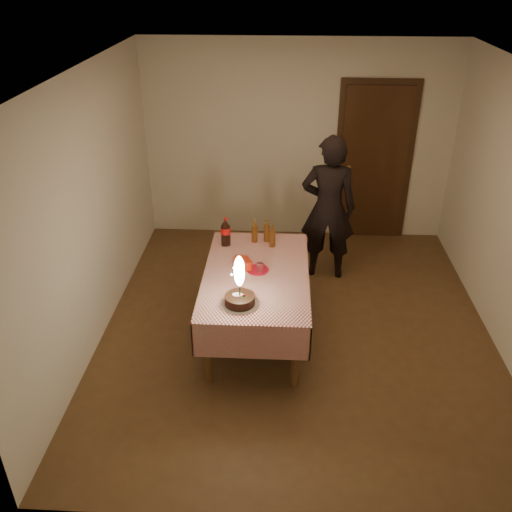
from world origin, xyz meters
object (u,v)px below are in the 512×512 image
(red_cup, at_px, (248,265))
(photographer, at_px, (328,208))
(cola_bottle, at_px, (226,232))
(clear_cup, at_px, (260,267))
(birthday_cake, at_px, (240,292))
(red_plate, at_px, (258,270))
(dining_table, at_px, (256,281))
(amber_bottle_right, at_px, (272,236))
(amber_bottle_mid, at_px, (267,231))
(amber_bottle_left, at_px, (255,232))

(red_cup, distance_m, photographer, 1.48)
(cola_bottle, bearing_deg, clear_cup, -53.89)
(birthday_cake, xyz_separation_m, red_plate, (0.13, 0.59, -0.12))
(dining_table, distance_m, clear_cup, 0.15)
(red_cup, relative_size, amber_bottle_right, 0.39)
(dining_table, xyz_separation_m, birthday_cake, (-0.12, -0.54, 0.22))
(red_cup, distance_m, amber_bottle_mid, 0.65)
(amber_bottle_mid, bearing_deg, clear_cup, -93.57)
(birthday_cake, relative_size, cola_bottle, 1.52)
(cola_bottle, height_order, amber_bottle_left, cola_bottle)
(birthday_cake, distance_m, amber_bottle_mid, 1.24)
(clear_cup, bearing_deg, amber_bottle_right, 78.76)
(amber_bottle_left, height_order, amber_bottle_right, same)
(birthday_cake, bearing_deg, cola_bottle, 102.03)
(clear_cup, distance_m, amber_bottle_mid, 0.65)
(clear_cup, bearing_deg, photographer, 59.26)
(birthday_cake, relative_size, red_cup, 4.82)
(clear_cup, bearing_deg, red_plate, 141.67)
(red_plate, relative_size, cola_bottle, 0.69)
(red_plate, distance_m, red_cup, 0.10)
(cola_bottle, bearing_deg, amber_bottle_mid, 14.38)
(photographer, bearing_deg, red_plate, -121.99)
(dining_table, bearing_deg, amber_bottle_right, 75.86)
(amber_bottle_left, height_order, photographer, photographer)
(red_plate, bearing_deg, birthday_cake, -102.21)
(dining_table, distance_m, amber_bottle_right, 0.61)
(amber_bottle_left, bearing_deg, birthday_cake, -93.08)
(red_cup, bearing_deg, clear_cup, -9.72)
(red_cup, height_order, cola_bottle, cola_bottle)
(red_plate, xyz_separation_m, amber_bottle_mid, (0.06, 0.63, 0.11))
(dining_table, xyz_separation_m, cola_bottle, (-0.35, 0.57, 0.25))
(amber_bottle_right, relative_size, photographer, 0.15)
(clear_cup, distance_m, photographer, 1.43)
(red_plate, height_order, photographer, photographer)
(cola_bottle, bearing_deg, red_cup, -62.17)
(birthday_cake, bearing_deg, amber_bottle_left, 86.92)
(cola_bottle, height_order, photographer, photographer)
(red_plate, height_order, clear_cup, clear_cup)
(amber_bottle_right, height_order, amber_bottle_mid, same)
(clear_cup, relative_size, cola_bottle, 0.28)
(dining_table, xyz_separation_m, red_cup, (-0.08, 0.05, 0.15))
(cola_bottle, xyz_separation_m, photographer, (1.12, 0.70, -0.01))
(amber_bottle_left, distance_m, amber_bottle_right, 0.22)
(red_cup, height_order, clear_cup, red_cup)
(cola_bottle, distance_m, amber_bottle_right, 0.50)
(red_plate, bearing_deg, cola_bottle, 125.34)
(red_cup, bearing_deg, cola_bottle, 117.83)
(cola_bottle, bearing_deg, amber_bottle_right, -1.26)
(birthday_cake, height_order, amber_bottle_right, birthday_cake)
(dining_table, relative_size, photographer, 0.99)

